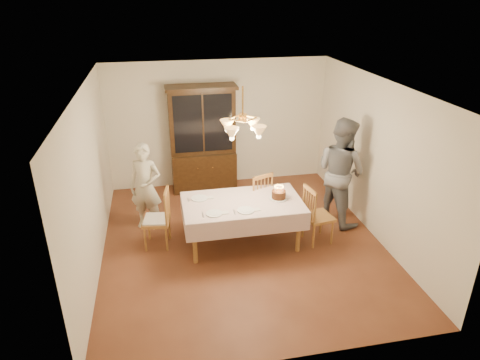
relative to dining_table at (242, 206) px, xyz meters
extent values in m
plane|color=#592B19|center=(0.00, 0.00, -0.68)|extent=(5.00, 5.00, 0.00)
plane|color=white|center=(0.00, 0.00, 1.92)|extent=(5.00, 5.00, 0.00)
plane|color=beige|center=(0.00, 2.50, 0.62)|extent=(4.50, 0.00, 4.50)
plane|color=beige|center=(0.00, -2.50, 0.62)|extent=(4.50, 0.00, 4.50)
plane|color=beige|center=(-2.25, 0.00, 0.62)|extent=(0.00, 5.00, 5.00)
plane|color=beige|center=(2.25, 0.00, 0.62)|extent=(0.00, 5.00, 5.00)
cube|color=#915F2A|center=(0.00, 0.00, 0.05)|extent=(1.80, 1.00, 0.04)
cube|color=beige|center=(0.00, 0.00, 0.07)|extent=(1.90, 1.10, 0.01)
cylinder|color=#915F2A|center=(-0.82, -0.42, -0.33)|extent=(0.07, 0.07, 0.71)
cylinder|color=#915F2A|center=(0.82, -0.42, -0.33)|extent=(0.07, 0.07, 0.71)
cylinder|color=#915F2A|center=(-0.82, 0.42, -0.33)|extent=(0.07, 0.07, 0.71)
cylinder|color=#915F2A|center=(0.82, 0.42, -0.33)|extent=(0.07, 0.07, 0.71)
cube|color=black|center=(-0.36, 2.23, -0.28)|extent=(1.30, 0.50, 0.80)
cube|color=black|center=(-0.36, 2.28, 0.77)|extent=(1.30, 0.40, 1.30)
cube|color=black|center=(-0.36, 2.08, 0.77)|extent=(1.14, 0.01, 1.14)
cube|color=black|center=(-0.36, 2.23, 1.45)|extent=(1.38, 0.54, 0.06)
cube|color=#915F2A|center=(0.37, 0.61, -0.23)|extent=(0.56, 0.55, 0.05)
cube|color=#915F2A|center=(0.44, 0.43, 0.29)|extent=(0.39, 0.18, 0.06)
cylinder|color=#915F2A|center=(0.48, 0.83, -0.47)|extent=(0.04, 0.04, 0.43)
cylinder|color=#915F2A|center=(0.15, 0.70, -0.47)|extent=(0.04, 0.04, 0.43)
cylinder|color=#915F2A|center=(0.60, 0.52, -0.47)|extent=(0.04, 0.04, 0.43)
cylinder|color=#915F2A|center=(0.27, 0.39, -0.47)|extent=(0.04, 0.04, 0.43)
cube|color=#915F2A|center=(-1.37, 0.20, -0.23)|extent=(0.49, 0.50, 0.05)
cube|color=#915F2A|center=(-1.18, 0.16, 0.29)|extent=(0.10, 0.40, 0.06)
cylinder|color=#915F2A|center=(-1.51, 0.40, -0.47)|extent=(0.04, 0.04, 0.43)
cylinder|color=#915F2A|center=(-1.57, 0.05, -0.47)|extent=(0.04, 0.04, 0.43)
cylinder|color=#915F2A|center=(-1.18, 0.35, -0.47)|extent=(0.04, 0.04, 0.43)
cylinder|color=#915F2A|center=(-1.23, -0.01, -0.47)|extent=(0.04, 0.04, 0.43)
cube|color=beige|center=(-1.37, 0.20, -0.20)|extent=(0.44, 0.46, 0.03)
cube|color=#915F2A|center=(1.23, -0.18, -0.23)|extent=(0.48, 0.50, 0.05)
cube|color=#915F2A|center=(1.05, -0.21, 0.29)|extent=(0.10, 0.40, 0.06)
cylinder|color=#915F2A|center=(1.43, -0.34, -0.47)|extent=(0.04, 0.04, 0.43)
cylinder|color=#915F2A|center=(1.37, 0.02, -0.47)|extent=(0.04, 0.04, 0.43)
cylinder|color=#915F2A|center=(1.09, -0.39, -0.47)|extent=(0.04, 0.04, 0.43)
cylinder|color=#915F2A|center=(1.04, -0.03, -0.47)|extent=(0.04, 0.04, 0.43)
imported|color=beige|center=(-1.52, 0.84, 0.09)|extent=(0.65, 0.54, 1.54)
imported|color=slate|center=(1.83, 0.42, 0.27)|extent=(1.05, 1.15, 1.92)
cylinder|color=white|center=(0.60, 0.00, 0.08)|extent=(0.30, 0.30, 0.01)
cylinder|color=#341A0C|center=(0.60, 0.00, 0.15)|extent=(0.23, 0.23, 0.12)
cylinder|color=#598CD8|center=(0.66, 0.00, 0.25)|extent=(0.01, 0.01, 0.07)
sphere|color=#FFB23F|center=(0.66, 0.00, 0.29)|extent=(0.01, 0.01, 0.01)
cylinder|color=pink|center=(0.66, 0.02, 0.25)|extent=(0.01, 0.01, 0.07)
sphere|color=#FFB23F|center=(0.66, 0.02, 0.29)|extent=(0.01, 0.01, 0.01)
cylinder|color=#EACC66|center=(0.65, 0.04, 0.25)|extent=(0.01, 0.01, 0.07)
sphere|color=#FFB23F|center=(0.65, 0.04, 0.29)|extent=(0.01, 0.01, 0.01)
cylinder|color=#598CD8|center=(0.63, 0.06, 0.25)|extent=(0.01, 0.01, 0.07)
sphere|color=#FFB23F|center=(0.63, 0.06, 0.29)|extent=(0.01, 0.01, 0.01)
cylinder|color=pink|center=(0.60, 0.07, 0.25)|extent=(0.01, 0.01, 0.07)
sphere|color=#FFB23F|center=(0.60, 0.07, 0.29)|extent=(0.01, 0.01, 0.01)
cylinder|color=#EACC66|center=(0.58, 0.06, 0.25)|extent=(0.01, 0.01, 0.07)
sphere|color=#FFB23F|center=(0.58, 0.06, 0.29)|extent=(0.01, 0.01, 0.01)
cylinder|color=#598CD8|center=(0.56, 0.05, 0.25)|extent=(0.01, 0.01, 0.07)
sphere|color=#FFB23F|center=(0.56, 0.05, 0.29)|extent=(0.01, 0.01, 0.01)
cylinder|color=pink|center=(0.54, 0.03, 0.25)|extent=(0.01, 0.01, 0.07)
sphere|color=#FFB23F|center=(0.54, 0.03, 0.29)|extent=(0.01, 0.01, 0.01)
cylinder|color=#EACC66|center=(0.53, 0.01, 0.25)|extent=(0.01, 0.01, 0.07)
sphere|color=#FFB23F|center=(0.53, 0.01, 0.29)|extent=(0.01, 0.01, 0.01)
cylinder|color=#598CD8|center=(0.53, -0.01, 0.25)|extent=(0.01, 0.01, 0.07)
sphere|color=#FFB23F|center=(0.53, -0.01, 0.29)|extent=(0.01, 0.01, 0.01)
cylinder|color=pink|center=(0.54, -0.04, 0.25)|extent=(0.01, 0.01, 0.07)
sphere|color=#FFB23F|center=(0.54, -0.04, 0.29)|extent=(0.01, 0.01, 0.01)
cylinder|color=#EACC66|center=(0.56, -0.06, 0.25)|extent=(0.01, 0.01, 0.07)
sphere|color=#FFB23F|center=(0.56, -0.06, 0.29)|extent=(0.01, 0.01, 0.01)
cylinder|color=#598CD8|center=(0.58, -0.07, 0.25)|extent=(0.01, 0.01, 0.07)
sphere|color=#FFB23F|center=(0.58, -0.07, 0.29)|extent=(0.01, 0.01, 0.01)
cylinder|color=pink|center=(0.60, -0.07, 0.25)|extent=(0.01, 0.01, 0.07)
sphere|color=#FFB23F|center=(0.60, -0.07, 0.29)|extent=(0.01, 0.01, 0.01)
cylinder|color=#EACC66|center=(0.63, -0.06, 0.25)|extent=(0.01, 0.01, 0.07)
sphere|color=#FFB23F|center=(0.63, -0.06, 0.29)|extent=(0.01, 0.01, 0.01)
cylinder|color=#598CD8|center=(0.65, -0.05, 0.25)|extent=(0.01, 0.01, 0.07)
sphere|color=#FFB23F|center=(0.65, -0.05, 0.29)|extent=(0.01, 0.01, 0.01)
cylinder|color=pink|center=(0.66, -0.03, 0.25)|extent=(0.01, 0.01, 0.07)
sphere|color=#FFB23F|center=(0.66, -0.03, 0.29)|extent=(0.01, 0.01, 0.01)
cylinder|color=white|center=(-0.50, -0.31, 0.08)|extent=(0.25, 0.25, 0.02)
cube|color=silver|center=(-0.67, -0.31, 0.08)|extent=(0.01, 0.16, 0.01)
cube|color=beige|center=(-0.33, -0.31, 0.08)|extent=(0.10, 0.10, 0.01)
cylinder|color=white|center=(-0.01, -0.31, 0.08)|extent=(0.26, 0.26, 0.02)
cube|color=silver|center=(-0.19, -0.31, 0.08)|extent=(0.02, 0.16, 0.01)
cube|color=beige|center=(0.17, -0.31, 0.08)|extent=(0.10, 0.10, 0.01)
cylinder|color=white|center=(-0.66, 0.24, 0.08)|extent=(0.26, 0.26, 0.02)
cube|color=silver|center=(-0.84, 0.24, 0.08)|extent=(0.01, 0.16, 0.01)
cube|color=beige|center=(-0.49, 0.24, 0.08)|extent=(0.10, 0.10, 0.01)
cylinder|color=#BF8C3F|center=(0.00, 0.00, 1.72)|extent=(0.02, 0.02, 0.40)
cylinder|color=#BF8C3F|center=(0.00, 0.00, 1.47)|extent=(0.12, 0.12, 0.10)
cone|color=#D8994C|center=(0.20, 0.20, 1.29)|extent=(0.22, 0.22, 0.18)
sphere|color=#FFD899|center=(0.20, 0.20, 1.22)|extent=(0.07, 0.07, 0.07)
cone|color=#D8994C|center=(-0.20, 0.20, 1.29)|extent=(0.22, 0.22, 0.18)
sphere|color=#FFD899|center=(-0.20, 0.20, 1.22)|extent=(0.07, 0.07, 0.07)
cone|color=#D8994C|center=(-0.20, -0.20, 1.29)|extent=(0.22, 0.22, 0.18)
sphere|color=#FFD899|center=(-0.20, -0.20, 1.22)|extent=(0.07, 0.07, 0.07)
cone|color=#D8994C|center=(0.20, -0.20, 1.29)|extent=(0.22, 0.22, 0.18)
sphere|color=#FFD899|center=(0.20, -0.20, 1.22)|extent=(0.07, 0.07, 0.07)
camera|label=1|loc=(-1.21, -5.93, 3.20)|focal=32.00mm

